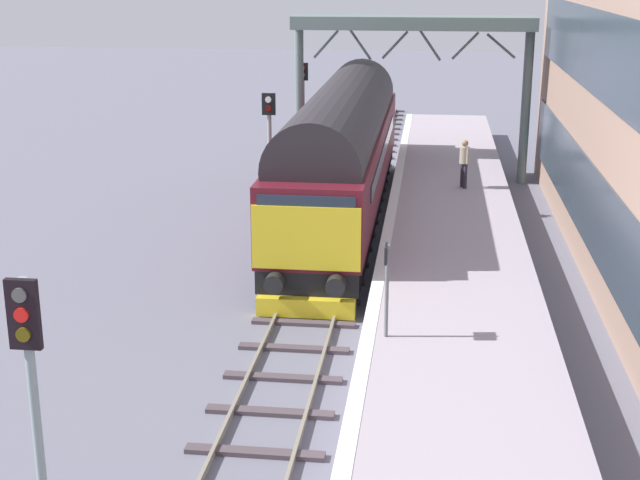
{
  "coord_description": "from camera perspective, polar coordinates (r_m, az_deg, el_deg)",
  "views": [
    {
      "loc": [
        2.91,
        -24.89,
        8.29
      ],
      "look_at": [
        0.2,
        -2.97,
        1.65
      ],
      "focal_mm": 51.31,
      "sensor_mm": 36.0,
      "label": 1
    }
  ],
  "objects": [
    {
      "name": "waiting_passenger",
      "position": [
        31.52,
        9.0,
        5.0
      ],
      "size": [
        0.46,
        0.46,
        1.64
      ],
      "rotation": [
        0.0,
        0.0,
        2.07
      ],
      "color": "#322C37",
      "rests_on": "station_platform"
    },
    {
      "name": "signal_post_near",
      "position": [
        13.24,
        -17.53,
        -8.62
      ],
      "size": [
        0.44,
        0.22,
        4.34
      ],
      "color": "gray",
      "rests_on": "ground"
    },
    {
      "name": "signal_post_far",
      "position": [
        38.0,
        -1.07,
        8.44
      ],
      "size": [
        0.44,
        0.22,
        4.52
      ],
      "color": "gray",
      "rests_on": "ground"
    },
    {
      "name": "track_main",
      "position": [
        26.38,
        0.36,
        -1.46
      ],
      "size": [
        2.5,
        60.0,
        0.15
      ],
      "color": "gray",
      "rests_on": "ground"
    },
    {
      "name": "overhead_footbridge",
      "position": [
        36.29,
        5.81,
        12.61
      ],
      "size": [
        9.3,
        2.0,
        6.45
      ],
      "color": "slate",
      "rests_on": "ground"
    },
    {
      "name": "diesel_locomotive",
      "position": [
        30.22,
        1.4,
        5.64
      ],
      "size": [
        2.74,
        17.87,
        4.68
      ],
      "color": "black",
      "rests_on": "ground"
    },
    {
      "name": "station_platform",
      "position": [
        26.09,
        8.24,
        -0.82
      ],
      "size": [
        4.0,
        44.0,
        1.01
      ],
      "color": "#A497A2",
      "rests_on": "ground"
    },
    {
      "name": "platform_number_sign",
      "position": [
        18.43,
        4.17,
        -2.27
      ],
      "size": [
        0.1,
        0.44,
        1.95
      ],
      "color": "slate",
      "rests_on": "station_platform"
    },
    {
      "name": "ground_plane",
      "position": [
        26.39,
        0.36,
        -1.58
      ],
      "size": [
        140.0,
        140.0,
        0.0
      ],
      "primitive_type": "plane",
      "color": "slate",
      "rests_on": "ground"
    },
    {
      "name": "signal_post_mid",
      "position": [
        30.35,
        -3.17,
        6.1
      ],
      "size": [
        0.44,
        0.22,
        4.33
      ],
      "color": "gray",
      "rests_on": "ground"
    }
  ]
}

